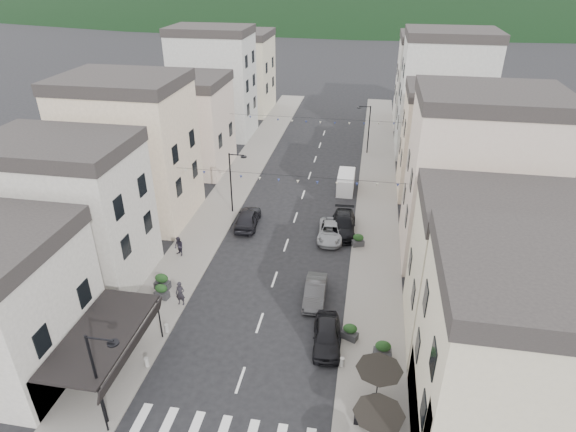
% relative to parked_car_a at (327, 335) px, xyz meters
% --- Properties ---
extents(sidewalk_left, '(4.00, 76.00, 0.12)m').
position_rel_parked_car_a_xyz_m(sidewalk_left, '(-12.10, 22.24, -0.67)').
color(sidewalk_left, slate).
rests_on(sidewalk_left, ground).
extents(sidewalk_right, '(4.00, 76.00, 0.12)m').
position_rel_parked_car_a_xyz_m(sidewalk_right, '(2.90, 22.24, -0.67)').
color(sidewalk_right, slate).
rests_on(sidewalk_right, ground).
extents(bistro_building, '(10.00, 8.00, 10.00)m').
position_rel_parked_car_a_xyz_m(bistro_building, '(9.90, -5.76, 4.27)').
color(bistro_building, beige).
rests_on(bistro_building, ground).
extents(boutique_awning, '(3.77, 7.50, 3.28)m').
position_rel_parked_car_a_xyz_m(boutique_awning, '(-11.85, -4.76, 2.39)').
color(boutique_awning, black).
rests_on(boutique_awning, ground).
extents(buildings_row_left, '(10.20, 54.16, 14.00)m').
position_rel_parked_car_a_xyz_m(buildings_row_left, '(-19.10, 27.99, 5.39)').
color(buildings_row_left, '#ABA69D').
rests_on(buildings_row_left, ground).
extents(buildings_row_right, '(10.20, 54.16, 14.50)m').
position_rel_parked_car_a_xyz_m(buildings_row_right, '(9.90, 26.83, 5.59)').
color(buildings_row_right, beige).
rests_on(buildings_row_right, ground).
extents(cafe_terrace, '(2.50, 8.10, 2.53)m').
position_rel_parked_car_a_xyz_m(cafe_terrace, '(3.10, -6.96, 1.63)').
color(cafe_terrace, black).
rests_on(cafe_terrace, ground).
extents(streetlamp_left_near, '(1.70, 0.56, 6.00)m').
position_rel_parked_car_a_xyz_m(streetlamp_left_near, '(-10.42, -7.76, 2.97)').
color(streetlamp_left_near, black).
rests_on(streetlamp_left_near, ground).
extents(streetlamp_left_far, '(1.70, 0.56, 6.00)m').
position_rel_parked_car_a_xyz_m(streetlamp_left_far, '(-10.42, 16.24, 2.97)').
color(streetlamp_left_far, black).
rests_on(streetlamp_left_far, ground).
extents(streetlamp_right_far, '(1.70, 0.56, 6.00)m').
position_rel_parked_car_a_xyz_m(streetlamp_right_far, '(1.22, 34.24, 2.97)').
color(streetlamp_right_far, black).
rests_on(streetlamp_right_far, ground).
extents(bollards, '(11.66, 10.26, 0.60)m').
position_rel_parked_car_a_xyz_m(bollards, '(-4.60, -4.26, -0.31)').
color(bollards, gray).
rests_on(bollards, ground).
extents(bunting_near, '(19.00, 0.28, 0.62)m').
position_rel_parked_car_a_xyz_m(bunting_near, '(-4.60, 12.24, 4.93)').
color(bunting_near, black).
rests_on(bunting_near, ground).
extents(bunting_far, '(19.00, 0.28, 0.62)m').
position_rel_parked_car_a_xyz_m(bunting_far, '(-4.60, 28.24, 4.93)').
color(bunting_far, black).
rests_on(bunting_far, ground).
extents(parked_car_a, '(2.09, 4.40, 1.45)m').
position_rel_parked_car_a_xyz_m(parked_car_a, '(0.00, 0.00, 0.00)').
color(parked_car_a, black).
rests_on(parked_car_a, ground).
extents(parked_car_b, '(1.55, 4.16, 1.36)m').
position_rel_parked_car_a_xyz_m(parked_car_b, '(-1.28, 4.36, -0.05)').
color(parked_car_b, '#363639').
rests_on(parked_car_b, ground).
extents(parked_car_c, '(2.32, 4.66, 1.27)m').
position_rel_parked_car_a_xyz_m(parked_car_c, '(-1.05, 13.09, -0.09)').
color(parked_car_c, gray).
rests_on(parked_car_c, ground).
extents(parked_car_d, '(2.28, 5.18, 1.48)m').
position_rel_parked_car_a_xyz_m(parked_car_d, '(0.00, 14.33, 0.01)').
color(parked_car_d, black).
rests_on(parked_car_d, ground).
extents(parked_car_e, '(2.13, 4.78, 1.60)m').
position_rel_parked_car_a_xyz_m(parked_car_e, '(-8.61, 13.94, 0.07)').
color(parked_car_e, black).
rests_on(parked_car_e, ground).
extents(delivery_van, '(1.69, 4.23, 2.03)m').
position_rel_parked_car_a_xyz_m(delivery_van, '(-0.40, 23.12, 0.27)').
color(delivery_van, white).
rests_on(delivery_van, ground).
extents(pedestrian_a, '(0.67, 0.45, 1.82)m').
position_rel_parked_car_a_xyz_m(pedestrian_a, '(-10.40, 2.09, 0.30)').
color(pedestrian_a, black).
rests_on(pedestrian_a, sidewalk_left).
extents(pedestrian_b, '(1.03, 0.98, 1.67)m').
position_rel_parked_car_a_xyz_m(pedestrian_b, '(-12.82, 8.03, 0.23)').
color(pedestrian_b, black).
rests_on(pedestrian_b, sidewalk_left).
extents(planter_la, '(1.11, 0.77, 1.13)m').
position_rel_parked_car_a_xyz_m(planter_la, '(-12.02, 2.54, -0.06)').
color(planter_la, '#2D2C2F').
rests_on(planter_la, sidewalk_left).
extents(planter_lb, '(1.15, 0.69, 1.24)m').
position_rel_parked_car_a_xyz_m(planter_lb, '(-12.42, 3.60, -0.00)').
color(planter_lb, '#29292B').
rests_on(planter_lb, sidewalk_left).
extents(planter_ra, '(1.11, 0.64, 1.21)m').
position_rel_parked_car_a_xyz_m(planter_ra, '(3.44, -0.61, -0.02)').
color(planter_ra, '#2E2E30').
rests_on(planter_ra, sidewalk_right).
extents(planter_rb, '(1.16, 0.92, 1.14)m').
position_rel_parked_car_a_xyz_m(planter_rb, '(1.40, 0.66, -0.05)').
color(planter_rb, '#2B2B2D').
rests_on(planter_rb, sidewalk_right).
extents(planter_rc, '(1.13, 0.87, 1.11)m').
position_rel_parked_car_a_xyz_m(planter_rc, '(1.40, 12.03, -0.06)').
color(planter_rc, '#323235').
rests_on(planter_rc, sidewalk_right).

